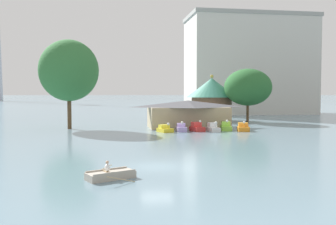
{
  "coord_description": "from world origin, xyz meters",
  "views": [
    {
      "loc": [
        -3.77,
        -29.24,
        5.73
      ],
      "look_at": [
        3.7,
        18.03,
        3.27
      ],
      "focal_mm": 40.82,
      "sensor_mm": 36.0,
      "label": 1
    }
  ],
  "objects_px": {
    "pedal_boat_lavender": "(181,128)",
    "shoreline_tree_tall_left": "(69,71)",
    "background_building_block": "(249,65)",
    "boathouse": "(188,113)",
    "green_roof_pavilion": "(212,97)",
    "pedal_boat_orange": "(243,128)",
    "pedal_boat_yellow": "(165,129)",
    "pedal_boat_white": "(213,128)",
    "rowboat_with_rower": "(110,175)",
    "shoreline_tree_right": "(248,87)",
    "pedal_boat_lime": "(226,127)",
    "pedal_boat_red": "(197,128)"
  },
  "relations": [
    {
      "from": "pedal_boat_yellow",
      "to": "pedal_boat_lavender",
      "type": "distance_m",
      "value": 2.62
    },
    {
      "from": "shoreline_tree_right",
      "to": "boathouse",
      "type": "bearing_deg",
      "value": -146.17
    },
    {
      "from": "shoreline_tree_right",
      "to": "background_building_block",
      "type": "height_order",
      "value": "background_building_block"
    },
    {
      "from": "pedal_boat_lavender",
      "to": "pedal_boat_orange",
      "type": "bearing_deg",
      "value": 86.46
    },
    {
      "from": "shoreline_tree_tall_left",
      "to": "pedal_boat_orange",
      "type": "bearing_deg",
      "value": -16.61
    },
    {
      "from": "pedal_boat_white",
      "to": "green_roof_pavilion",
      "type": "height_order",
      "value": "green_roof_pavilion"
    },
    {
      "from": "pedal_boat_lavender",
      "to": "pedal_boat_orange",
      "type": "distance_m",
      "value": 9.34
    },
    {
      "from": "pedal_boat_lavender",
      "to": "background_building_block",
      "type": "relative_size",
      "value": 0.08
    },
    {
      "from": "pedal_boat_yellow",
      "to": "background_building_block",
      "type": "distance_m",
      "value": 56.99
    },
    {
      "from": "shoreline_tree_right",
      "to": "pedal_boat_lime",
      "type": "bearing_deg",
      "value": -121.13
    },
    {
      "from": "pedal_boat_yellow",
      "to": "pedal_boat_white",
      "type": "height_order",
      "value": "pedal_boat_white"
    },
    {
      "from": "pedal_boat_lime",
      "to": "boathouse",
      "type": "bearing_deg",
      "value": -132.41
    },
    {
      "from": "rowboat_with_rower",
      "to": "shoreline_tree_right",
      "type": "distance_m",
      "value": 53.48
    },
    {
      "from": "pedal_boat_red",
      "to": "boathouse",
      "type": "height_order",
      "value": "boathouse"
    },
    {
      "from": "pedal_boat_lavender",
      "to": "background_building_block",
      "type": "xyz_separation_m",
      "value": [
        28.04,
        45.7,
        12.95
      ]
    },
    {
      "from": "pedal_boat_lime",
      "to": "green_roof_pavilion",
      "type": "xyz_separation_m",
      "value": [
        3.46,
        20.65,
        4.36
      ]
    },
    {
      "from": "pedal_boat_lime",
      "to": "pedal_boat_orange",
      "type": "bearing_deg",
      "value": 71.02
    },
    {
      "from": "pedal_boat_white",
      "to": "shoreline_tree_tall_left",
      "type": "height_order",
      "value": "shoreline_tree_tall_left"
    },
    {
      "from": "pedal_boat_white",
      "to": "boathouse",
      "type": "bearing_deg",
      "value": -167.22
    },
    {
      "from": "pedal_boat_yellow",
      "to": "boathouse",
      "type": "xyz_separation_m",
      "value": [
        4.88,
        6.77,
        1.91
      ]
    },
    {
      "from": "pedal_boat_white",
      "to": "shoreline_tree_tall_left",
      "type": "distance_m",
      "value": 24.39
    },
    {
      "from": "pedal_boat_red",
      "to": "boathouse",
      "type": "distance_m",
      "value": 6.55
    },
    {
      "from": "boathouse",
      "to": "green_roof_pavilion",
      "type": "xyz_separation_m",
      "value": [
        8.13,
        14.67,
        2.56
      ]
    },
    {
      "from": "pedal_boat_orange",
      "to": "shoreline_tree_tall_left",
      "type": "distance_m",
      "value": 28.65
    },
    {
      "from": "pedal_boat_lime",
      "to": "shoreline_tree_tall_left",
      "type": "height_order",
      "value": "shoreline_tree_tall_left"
    },
    {
      "from": "pedal_boat_red",
      "to": "pedal_boat_white",
      "type": "height_order",
      "value": "pedal_boat_red"
    },
    {
      "from": "pedal_boat_lavender",
      "to": "pedal_boat_red",
      "type": "bearing_deg",
      "value": 90.21
    },
    {
      "from": "pedal_boat_lavender",
      "to": "shoreline_tree_tall_left",
      "type": "bearing_deg",
      "value": -108.87
    },
    {
      "from": "pedal_boat_red",
      "to": "shoreline_tree_tall_left",
      "type": "distance_m",
      "value": 22.21
    },
    {
      "from": "pedal_boat_orange",
      "to": "shoreline_tree_tall_left",
      "type": "relative_size",
      "value": 0.19
    },
    {
      "from": "rowboat_with_rower",
      "to": "pedal_boat_white",
      "type": "relative_size",
      "value": 1.33
    },
    {
      "from": "pedal_boat_yellow",
      "to": "pedal_boat_lavender",
      "type": "bearing_deg",
      "value": 83.01
    },
    {
      "from": "rowboat_with_rower",
      "to": "pedal_boat_yellow",
      "type": "relative_size",
      "value": 1.39
    },
    {
      "from": "boathouse",
      "to": "background_building_block",
      "type": "bearing_deg",
      "value": 56.96
    },
    {
      "from": "pedal_boat_white",
      "to": "background_building_block",
      "type": "distance_m",
      "value": 53.45
    },
    {
      "from": "green_roof_pavilion",
      "to": "pedal_boat_orange",
      "type": "bearing_deg",
      "value": -93.06
    },
    {
      "from": "rowboat_with_rower",
      "to": "pedal_boat_white",
      "type": "height_order",
      "value": "pedal_boat_white"
    },
    {
      "from": "boathouse",
      "to": "shoreline_tree_tall_left",
      "type": "xyz_separation_m",
      "value": [
        -19.18,
        0.56,
        6.93
      ]
    },
    {
      "from": "pedal_boat_yellow",
      "to": "boathouse",
      "type": "bearing_deg",
      "value": 124.25
    },
    {
      "from": "background_building_block",
      "to": "pedal_boat_red",
      "type": "bearing_deg",
      "value": -119.25
    },
    {
      "from": "rowboat_with_rower",
      "to": "background_building_block",
      "type": "relative_size",
      "value": 0.11
    },
    {
      "from": "rowboat_with_rower",
      "to": "shoreline_tree_right",
      "type": "relative_size",
      "value": 0.37
    },
    {
      "from": "rowboat_with_rower",
      "to": "pedal_boat_red",
      "type": "bearing_deg",
      "value": 40.72
    },
    {
      "from": "pedal_boat_red",
      "to": "shoreline_tree_right",
      "type": "xyz_separation_m",
      "value": [
        13.87,
        15.62,
        6.3
      ]
    },
    {
      "from": "pedal_boat_lavender",
      "to": "pedal_boat_lime",
      "type": "height_order",
      "value": "pedal_boat_lime"
    },
    {
      "from": "pedal_boat_lavender",
      "to": "green_roof_pavilion",
      "type": "height_order",
      "value": "green_roof_pavilion"
    },
    {
      "from": "pedal_boat_yellow",
      "to": "pedal_boat_white",
      "type": "bearing_deg",
      "value": 69.94
    },
    {
      "from": "shoreline_tree_tall_left",
      "to": "background_building_block",
      "type": "bearing_deg",
      "value": 40.95
    },
    {
      "from": "pedal_boat_orange",
      "to": "shoreline_tree_right",
      "type": "xyz_separation_m",
      "value": [
        6.96,
        16.56,
        6.33
      ]
    },
    {
      "from": "pedal_boat_yellow",
      "to": "background_building_block",
      "type": "xyz_separation_m",
      "value": [
        30.59,
        46.29,
        13.02
      ]
    }
  ]
}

